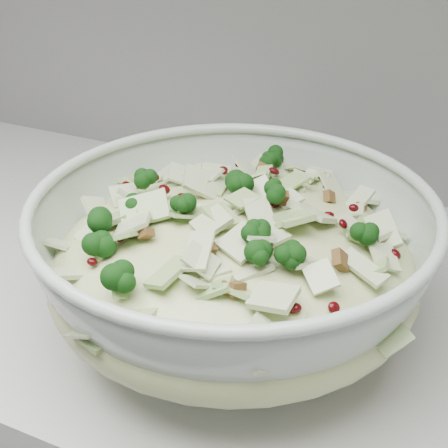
# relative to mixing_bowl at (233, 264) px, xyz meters

# --- Properties ---
(mixing_bowl) EXTENTS (0.46, 0.46, 0.16)m
(mixing_bowl) POSITION_rel_mixing_bowl_xyz_m (0.00, 0.00, 0.00)
(mixing_bowl) COLOR #A8B9AC
(mixing_bowl) RESTS_ON counter
(salad) EXTENTS (0.37, 0.37, 0.16)m
(salad) POSITION_rel_mixing_bowl_xyz_m (-0.00, 0.00, 0.03)
(salad) COLOR #C3C688
(salad) RESTS_ON mixing_bowl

